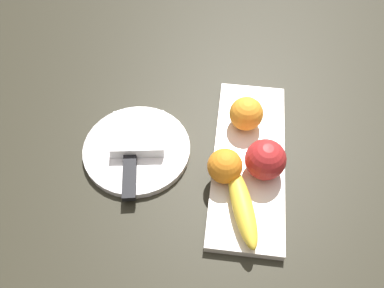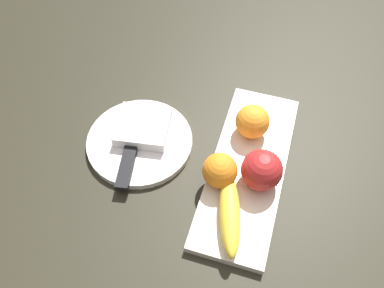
% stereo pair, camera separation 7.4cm
% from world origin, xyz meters
% --- Properties ---
extents(ground_plane, '(2.40, 2.40, 0.00)m').
position_xyz_m(ground_plane, '(0.00, 0.00, 0.00)').
color(ground_plane, '#29261B').
extents(fruit_tray, '(0.37, 0.13, 0.02)m').
position_xyz_m(fruit_tray, '(-0.00, -0.03, 0.01)').
color(fruit_tray, white).
rests_on(fruit_tray, ground_plane).
extents(apple, '(0.07, 0.07, 0.07)m').
position_xyz_m(apple, '(-0.02, -0.05, 0.05)').
color(apple, '#B12425').
rests_on(apple, fruit_tray).
extents(banana, '(0.16, 0.08, 0.03)m').
position_xyz_m(banana, '(-0.11, -0.02, 0.03)').
color(banana, yellow).
rests_on(banana, fruit_tray).
extents(orange_near_apple, '(0.06, 0.06, 0.06)m').
position_xyz_m(orange_near_apple, '(-0.04, 0.02, 0.05)').
color(orange_near_apple, orange).
rests_on(orange_near_apple, fruit_tray).
extents(orange_near_banana, '(0.07, 0.07, 0.07)m').
position_xyz_m(orange_near_banana, '(0.08, -0.01, 0.05)').
color(orange_near_banana, orange).
rests_on(orange_near_banana, fruit_tray).
extents(dinner_plate, '(0.20, 0.20, 0.01)m').
position_xyz_m(dinner_plate, '(-0.00, 0.19, 0.01)').
color(dinner_plate, white).
rests_on(dinner_plate, ground_plane).
extents(folded_napkin, '(0.11, 0.11, 0.02)m').
position_xyz_m(folded_napkin, '(0.02, 0.19, 0.03)').
color(folded_napkin, white).
rests_on(folded_napkin, dinner_plate).
extents(knife, '(0.18, 0.05, 0.01)m').
position_xyz_m(knife, '(-0.05, 0.19, 0.02)').
color(knife, silver).
rests_on(knife, dinner_plate).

